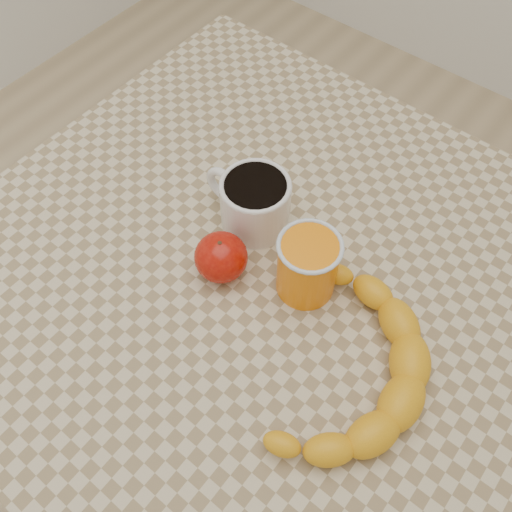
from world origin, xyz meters
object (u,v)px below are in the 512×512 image
Objects in this scene: table at (256,296)px; coffee_mug at (254,201)px; orange_juice_glass at (308,265)px; apple at (221,257)px; banana at (349,368)px.

coffee_mug is at bearing 130.93° from table.
table is 0.15m from coffee_mug.
orange_juice_glass is (0.12, -0.04, 0.00)m from coffee_mug.
orange_juice_glass is at bearing 26.40° from apple.
table is 6.00× the size of coffee_mug.
orange_juice_glass reaches higher than coffee_mug.
orange_juice_glass reaches higher than banana.
coffee_mug is at bearing 101.66° from apple.
apple reaches higher than table.
table is 0.13m from apple.
orange_juice_glass is at bearing 138.95° from banana.
orange_juice_glass is (0.07, 0.01, 0.13)m from table.
coffee_mug is 0.09m from apple.
apple is (-0.03, -0.04, 0.12)m from table.
banana is at bearing -17.14° from table.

